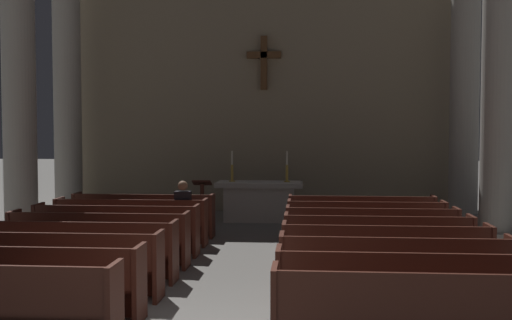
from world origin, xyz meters
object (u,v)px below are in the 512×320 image
(pew_left_row_4, at_px, (78,250))
(pew_right_row_2, at_px, (407,290))
(pew_left_row_3, at_px, (52,264))
(pew_right_row_1, at_px, (423,315))
(lone_worshipper, at_px, (184,211))
(candlestick_right, at_px, (287,172))
(pew_left_row_7, at_px, (131,222))
(pew_left_row_8, at_px, (144,215))
(column_left_fourth, at_px, (67,88))
(pew_left_row_5, at_px, (99,239))
(pew_left_row_6, at_px, (116,230))
(altar, at_px, (259,200))
(lectern, at_px, (202,205))
(pew_left_row_2, at_px, (19,282))
(pew_right_row_8, at_px, (361,217))
(column_right_third, at_px, (499,77))
(pew_right_row_3, at_px, (395,270))
(column_right_fourth, at_px, (465,86))
(pew_right_row_4, at_px, (385,255))
(pew_right_row_6, at_px, (371,233))
(candlestick_left, at_px, (232,171))
(pew_right_row_7, at_px, (366,225))
(column_left_third, at_px, (19,80))
(pew_right_row_5, at_px, (378,243))

(pew_left_row_4, height_order, pew_right_row_2, same)
(pew_left_row_3, bearing_deg, pew_right_row_1, -22.63)
(lone_worshipper, bearing_deg, pew_left_row_4, -109.80)
(pew_left_row_3, xyz_separation_m, pew_left_row_4, (0.00, 0.98, 0.00))
(pew_left_row_3, xyz_separation_m, candlestick_right, (3.05, 7.36, 0.79))
(pew_left_row_7, bearing_deg, pew_left_row_4, -90.00)
(pew_left_row_8, height_order, column_left_fourth, column_left_fourth)
(pew_left_row_5, height_order, pew_left_row_6, same)
(pew_left_row_5, bearing_deg, lone_worshipper, 61.78)
(altar, bearing_deg, column_left_fourth, 174.14)
(pew_left_row_5, relative_size, pew_left_row_7, 1.00)
(pew_left_row_5, bearing_deg, lectern, 75.60)
(pew_left_row_6, relative_size, lectern, 2.67)
(pew_left_row_2, bearing_deg, pew_right_row_2, 0.00)
(pew_left_row_2, height_order, altar, altar)
(pew_right_row_8, relative_size, candlestick_right, 3.93)
(altar, bearing_deg, column_right_third, -23.56)
(column_right_third, bearing_deg, pew_left_row_7, -171.23)
(altar, bearing_deg, pew_right_row_3, -72.28)
(column_left_fourth, height_order, lone_worshipper, column_left_fourth)
(pew_right_row_8, height_order, column_right_fourth, column_right_fourth)
(lectern, bearing_deg, pew_left_row_7, -115.73)
(pew_right_row_1, bearing_deg, pew_left_row_6, 133.81)
(pew_left_row_6, bearing_deg, lectern, 71.48)
(pew_left_row_2, bearing_deg, pew_right_row_4, 22.63)
(pew_right_row_6, xyz_separation_m, candlestick_left, (-3.05, 4.42, 0.79))
(pew_left_row_2, height_order, candlestick_left, candlestick_left)
(pew_left_row_3, relative_size, column_left_fourth, 0.44)
(pew_right_row_7, bearing_deg, altar, 124.39)
(candlestick_left, height_order, candlestick_right, same)
(column_left_third, xyz_separation_m, candlestick_right, (5.91, 2.27, -2.18))
(column_left_third, bearing_deg, pew_right_row_1, -43.01)
(pew_right_row_5, distance_m, pew_right_row_8, 2.94)
(pew_left_row_3, distance_m, column_right_fourth, 11.32)
(column_left_fourth, bearing_deg, lectern, -23.81)
(column_left_third, bearing_deg, pew_left_row_2, -64.81)
(pew_left_row_6, distance_m, column_left_third, 4.64)
(pew_right_row_5, bearing_deg, column_right_third, 47.62)
(lone_worshipper, bearing_deg, pew_right_row_8, 14.56)
(pew_left_row_6, relative_size, pew_right_row_4, 1.00)
(pew_left_row_8, relative_size, pew_right_row_8, 1.00)
(pew_right_row_2, distance_m, pew_right_row_6, 3.92)
(pew_right_row_8, xyz_separation_m, column_left_fourth, (-7.56, 2.99, 2.97))
(column_right_fourth, bearing_deg, pew_right_row_2, -107.83)
(pew_left_row_3, height_order, pew_left_row_7, same)
(pew_right_row_7, relative_size, column_left_third, 0.44)
(pew_left_row_7, distance_m, pew_left_row_8, 0.98)
(pew_right_row_3, distance_m, altar, 7.72)
(pew_left_row_4, relative_size, pew_right_row_4, 1.00)
(pew_left_row_3, distance_m, candlestick_left, 7.58)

